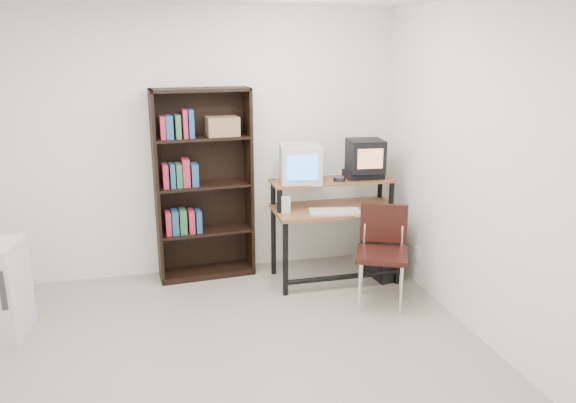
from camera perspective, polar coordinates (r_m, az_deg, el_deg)
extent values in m
cube|color=#AAA08D|center=(4.17, -5.91, -17.10)|extent=(4.00, 4.00, 0.01)
cube|color=white|center=(5.58, -9.22, 5.70)|extent=(4.00, 0.01, 2.60)
cube|color=white|center=(1.81, 2.27, -15.78)|extent=(4.00, 0.01, 2.60)
cube|color=white|center=(4.36, 20.59, 2.11)|extent=(0.01, 4.00, 2.60)
cube|color=brown|center=(5.42, 4.86, -0.76)|extent=(1.20, 0.61, 0.03)
cube|color=brown|center=(5.46, 4.53, 2.10)|extent=(1.20, 0.37, 0.02)
cylinder|color=black|center=(5.15, -0.26, -5.81)|extent=(0.05, 0.05, 0.72)
cylinder|color=black|center=(5.50, 11.19, -4.70)|extent=(0.05, 0.05, 0.72)
cylinder|color=black|center=(5.58, -1.50, -2.65)|extent=(0.05, 0.05, 0.98)
cylinder|color=black|center=(5.91, 9.18, -1.82)|extent=(0.05, 0.05, 0.98)
cylinder|color=black|center=(5.39, 5.59, -7.65)|extent=(1.12, 0.06, 0.05)
cube|color=beige|center=(5.36, 1.27, 3.85)|extent=(0.44, 0.44, 0.36)
cube|color=#3094FF|center=(5.17, 1.49, 3.41)|extent=(0.28, 0.06, 0.23)
cube|color=black|center=(5.58, 7.63, 2.72)|extent=(0.37, 0.27, 0.08)
cube|color=black|center=(5.52, 7.86, 4.65)|extent=(0.36, 0.35, 0.31)
cube|color=tan|center=(5.37, 8.36, 4.31)|extent=(0.24, 0.03, 0.19)
cylinder|color=#26262B|center=(5.41, 5.24, 2.23)|extent=(0.13, 0.13, 0.05)
cube|color=beige|center=(5.24, 4.75, -1.11)|extent=(0.50, 0.30, 0.03)
cube|color=black|center=(5.45, 8.30, -0.75)|extent=(0.23, 0.19, 0.01)
cube|color=white|center=(5.43, 8.27, -0.59)|extent=(0.11, 0.07, 0.03)
cube|color=beige|center=(5.22, -0.29, -0.37)|extent=(0.08, 0.08, 0.17)
cube|color=black|center=(5.71, 9.30, -5.44)|extent=(0.26, 0.47, 0.42)
cube|color=black|center=(5.00, 9.53, -5.36)|extent=(0.58, 0.58, 0.04)
cube|color=black|center=(5.12, 9.70, -2.18)|extent=(0.39, 0.21, 0.35)
cylinder|color=silver|center=(4.94, 7.26, -8.64)|extent=(0.02, 0.02, 0.45)
cylinder|color=silver|center=(4.93, 11.42, -8.85)|extent=(0.02, 0.02, 0.45)
cylinder|color=silver|center=(5.26, 7.51, -7.07)|extent=(0.02, 0.02, 0.45)
cylinder|color=silver|center=(5.26, 11.40, -7.26)|extent=(0.02, 0.02, 0.45)
cube|color=black|center=(5.44, -13.22, 1.24)|extent=(0.05, 0.31, 1.86)
cube|color=black|center=(5.58, -4.00, 1.98)|extent=(0.05, 0.31, 1.86)
cube|color=black|center=(5.63, -8.80, 1.96)|extent=(0.93, 0.09, 1.86)
cube|color=black|center=(5.35, -8.95, 11.16)|extent=(0.95, 0.38, 0.03)
cube|color=black|center=(5.78, -8.19, -7.07)|extent=(0.95, 0.38, 0.06)
cube|color=black|center=(5.62, -8.36, -2.98)|extent=(0.89, 0.35, 0.03)
cube|color=black|center=(5.49, -8.55, 1.62)|extent=(0.89, 0.35, 0.02)
cube|color=black|center=(5.40, -8.75, 6.40)|extent=(0.89, 0.35, 0.02)
cube|color=brown|center=(5.42, -6.69, 7.61)|extent=(0.32, 0.25, 0.18)
cube|color=#333333|center=(4.72, -27.01, -8.10)|extent=(0.04, 0.02, 0.31)
cube|color=beige|center=(5.58, 12.93, -5.17)|extent=(0.02, 0.08, 0.12)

